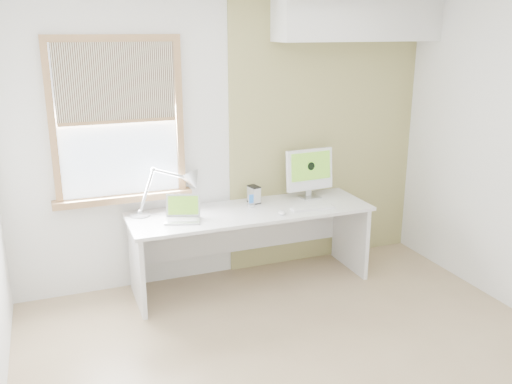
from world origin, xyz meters
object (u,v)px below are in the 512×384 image
imac (309,171)px  desk_lamp (183,185)px  external_drive (254,194)px  laptop (183,214)px  desk (249,228)px

imac → desk_lamp: bearing=175.3°
external_drive → laptop: bearing=-163.1°
external_drive → imac: bearing=-2.2°
desk_lamp → desk: bearing=-20.6°
laptop → external_drive: 0.77m
laptop → desk: bearing=8.4°
desk → external_drive: 0.32m
desk_lamp → imac: size_ratio=1.55×
desk → imac: bearing=9.2°
desk → desk_lamp: desk_lamp is taller
desk → desk_lamp: (-0.55, 0.21, 0.41)m
laptop → external_drive: (0.74, 0.22, 0.03)m
imac → external_drive: bearing=177.8°
desk → external_drive: (0.10, 0.13, 0.28)m
desk_lamp → imac: (1.22, -0.10, 0.05)m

